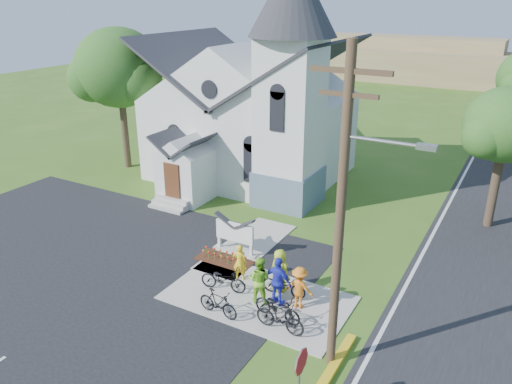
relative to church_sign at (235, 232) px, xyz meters
The scene contains 21 objects.
ground 3.57m from the church_sign, 69.44° to the right, with size 120.00×120.00×0.00m, color #39601B.
parking_lot 7.86m from the church_sign, 138.12° to the right, with size 20.00×16.00×0.02m, color black.
sidewalk 3.95m from the church_sign, 45.00° to the right, with size 7.00×4.00×0.05m, color #9F9990.
church 11.06m from the church_sign, 114.73° to the left, with size 12.35×12.00×13.00m.
church_sign is the anchor object (origin of this frame).
flower_bed 1.34m from the church_sign, 90.00° to the right, with size 2.60×1.10×0.07m, color #391A0F.
utility_pole 9.18m from the church_sign, 35.60° to the right, with size 3.45×0.28×10.00m.
stop_sign 9.97m from the church_sign, 48.12° to the right, with size 0.11×0.76×2.48m.
tree_lot_corner 15.53m from the church_sign, 152.02° to the left, with size 5.60×5.60×9.15m.
tree_road_near 13.75m from the church_sign, 42.21° to the left, with size 4.00×4.00×7.05m.
distant_hills 53.34m from the church_sign, 85.10° to the left, with size 61.00×10.00×5.60m.
cyclist_0 2.35m from the church_sign, 53.23° to the right, with size 0.57×0.38×1.57m, color yellow.
bike_0 3.22m from the church_sign, 66.49° to the right, with size 0.66×1.90×1.00m, color black.
cyclist_1 4.06m from the church_sign, 45.17° to the right, with size 0.91×0.71×1.88m, color #78C424.
bike_1 4.86m from the church_sign, 65.52° to the right, with size 0.48×1.70×1.02m, color black.
cyclist_2 4.50m from the church_sign, 37.03° to the right, with size 1.15×0.48×1.97m, color #2830CB.
bike_2 4.10m from the church_sign, 30.26° to the right, with size 0.63×1.80×0.94m, color black.
cyclist_3 5.00m from the church_sign, 29.54° to the right, with size 1.07×0.62×1.66m, color orange.
bike_3 6.01m from the church_sign, 43.19° to the right, with size 0.53×1.88×1.13m, color black.
cyclist_4 3.70m from the church_sign, 29.97° to the right, with size 0.88×0.57×1.80m, color #B1C825.
bike_4 5.36m from the church_sign, 41.54° to the right, with size 0.67×1.92×1.01m, color black.
Camera 1 is at (9.55, -13.85, 11.02)m, focal length 35.00 mm.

